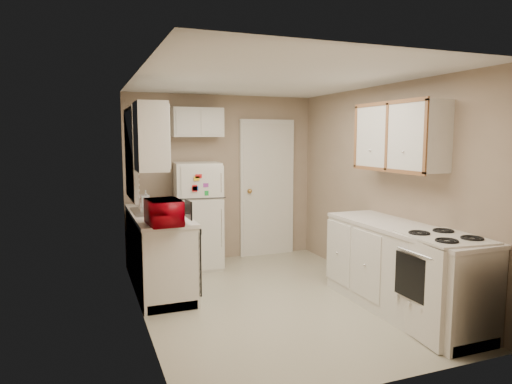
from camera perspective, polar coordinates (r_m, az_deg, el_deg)
name	(u,v)px	position (r m, az deg, el deg)	size (l,w,h in m)	color
floor	(272,299)	(5.21, 2.01, -13.28)	(3.80, 3.80, 0.00)	beige
ceiling	(273,79)	(4.93, 2.13, 13.90)	(3.80, 3.80, 0.00)	white
wall_left	(140,199)	(4.58, -14.29, -0.82)	(3.80, 3.80, 0.00)	tan
wall_right	(381,188)	(5.63, 15.32, 0.54)	(3.80, 3.80, 0.00)	tan
wall_back	(222,178)	(6.71, -4.27, 1.75)	(2.80, 2.80, 0.00)	tan
wall_front	(379,223)	(3.29, 15.12, -3.78)	(2.80, 2.80, 0.00)	tan
left_counter	(159,250)	(5.63, -12.09, -7.11)	(0.60, 1.80, 0.90)	silver
dishwasher	(194,257)	(5.10, -7.80, -8.02)	(0.03, 0.58, 0.72)	black
sink	(156,214)	(5.69, -12.43, -2.75)	(0.54, 0.74, 0.16)	gray
microwave	(164,211)	(4.74, -11.40, -2.30)	(0.26, 0.47, 0.32)	#92000A
soap_bottle	(146,198)	(6.17, -13.62, -0.74)	(0.09, 0.09, 0.21)	silver
window_blinds	(132,154)	(5.59, -15.27, 4.62)	(0.10, 0.98, 1.08)	silver
upper_cabinet_left	(151,137)	(4.77, -13.02, 6.75)	(0.30, 0.45, 0.70)	silver
refrigerator	(198,216)	(6.31, -7.28, -2.94)	(0.60, 0.58, 1.46)	silver
cabinet_over_fridge	(197,122)	(6.44, -7.39, 8.62)	(0.70, 0.30, 0.40)	silver
interior_door	(267,189)	(6.93, 1.40, 0.43)	(0.86, 0.06, 2.08)	silver
right_counter	(401,269)	(4.96, 17.72, -9.19)	(0.60, 2.00, 0.90)	silver
stove	(442,287)	(4.55, 22.28, -10.92)	(0.59, 0.73, 0.89)	silver
upper_cabinet_right	(399,137)	(5.11, 17.49, 6.61)	(0.30, 1.20, 0.70)	silver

